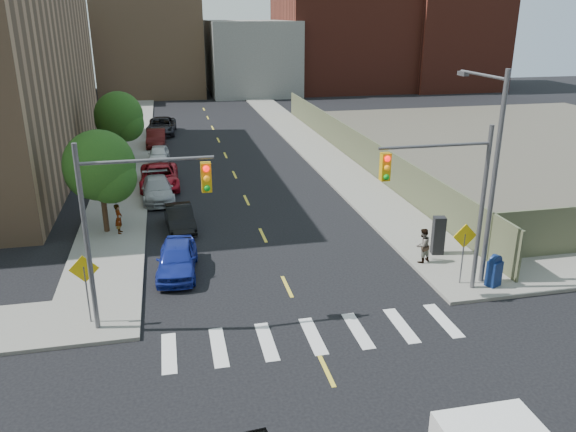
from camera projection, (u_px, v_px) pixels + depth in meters
name	position (u px, v px, depth m)	size (l,w,h in m)	color
ground	(344.00, 408.00, 16.53)	(160.00, 160.00, 0.00)	black
sidewalk_nw	(133.00, 135.00, 53.09)	(3.50, 73.00, 0.15)	gray
sidewalk_ne	(292.00, 129.00, 56.18)	(3.50, 73.00, 0.15)	gray
fence_north	(353.00, 145.00, 43.74)	(0.12, 44.00, 2.50)	#535B3F
gravel_lot	(543.00, 144.00, 49.66)	(36.00, 42.00, 0.06)	#595447
bg_bldg_west	(27.00, 53.00, 74.42)	(14.00, 18.00, 12.00)	#592319
bg_bldg_midwest	(150.00, 39.00, 78.93)	(14.00, 16.00, 15.00)	#8C6B4C
bg_bldg_center	(251.00, 57.00, 80.74)	(12.00, 16.00, 10.00)	gray
bg_bldg_east	(340.00, 34.00, 84.34)	(18.00, 18.00, 16.00)	#592319
bg_bldg_fareast	(445.00, 27.00, 85.36)	(14.00, 16.00, 18.00)	#592319
signal_nw	(129.00, 212.00, 19.30)	(4.59, 0.30, 7.00)	#59595E
signal_ne	(449.00, 190.00, 21.69)	(4.59, 0.30, 7.00)	#59595E
streetlight_ne	(490.00, 164.00, 22.72)	(0.25, 3.70, 9.00)	#59595E
warn_sign_nw	(85.00, 277.00, 20.26)	(1.06, 0.06, 2.83)	#59595E
warn_sign_ne	(464.00, 243.00, 23.25)	(1.06, 0.06, 2.83)	#59595E
warn_sign_midwest	(113.00, 177.00, 32.67)	(1.06, 0.06, 2.83)	#59595E
tree_west_near	(100.00, 170.00, 28.49)	(3.66, 3.64, 5.52)	#332114
tree_west_far	(119.00, 119.00, 42.27)	(3.66, 3.64, 5.52)	#332114
parked_car_blue	(177.00, 258.00, 24.88)	(1.69, 4.21, 1.43)	#1C2D9A
parked_car_black	(180.00, 218.00, 29.99)	(1.37, 3.93, 1.29)	black
parked_car_red	(159.00, 177.00, 37.18)	(2.51, 5.44, 1.51)	#A8101E
parked_car_silver	(157.00, 189.00, 34.79)	(1.92, 4.71, 1.37)	#9FA2A6
parked_car_white	(159.00, 154.00, 43.54)	(1.52, 3.77, 1.29)	silver
parked_car_maroon	(156.00, 138.00, 48.76)	(1.57, 4.49, 1.48)	#3E0D0C
parked_car_grey	(161.00, 126.00, 53.77)	(2.58, 5.60, 1.56)	black
mailbox	(494.00, 271.00, 23.44)	(0.70, 0.63, 1.40)	#0D2050
payphone	(438.00, 235.00, 26.49)	(0.55, 0.45, 1.85)	black
pedestrian_west	(119.00, 219.00, 29.05)	(0.58, 0.38, 1.58)	gray
pedestrian_east	(423.00, 245.00, 25.63)	(0.79, 0.62, 1.63)	gray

